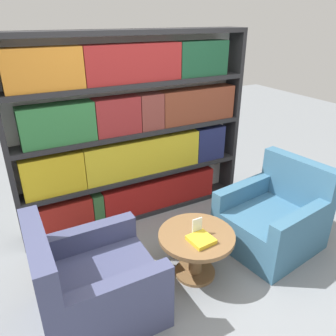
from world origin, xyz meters
The scene contains 7 objects.
ground_plane centered at (0.00, 0.00, 0.00)m, with size 14.00×14.00×0.00m, color gray.
bookshelf centered at (-0.02, 1.40, 1.03)m, with size 2.66×0.30×2.08m.
armchair_left centered at (-0.92, 0.18, 0.29)m, with size 0.91×0.83×0.88m.
armchair_right centered at (0.99, 0.18, 0.29)m, with size 1.01×0.94×0.88m.
coffee_table centered at (0.03, 0.18, 0.32)m, with size 0.68×0.68×0.45m.
table_sign centered at (0.03, 0.18, 0.52)m, with size 0.10×0.06×0.16m.
stray_book centered at (0.01, 0.07, 0.47)m, with size 0.21×0.22×0.04m.
Camera 1 is at (-1.32, -1.79, 2.20)m, focal length 35.00 mm.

